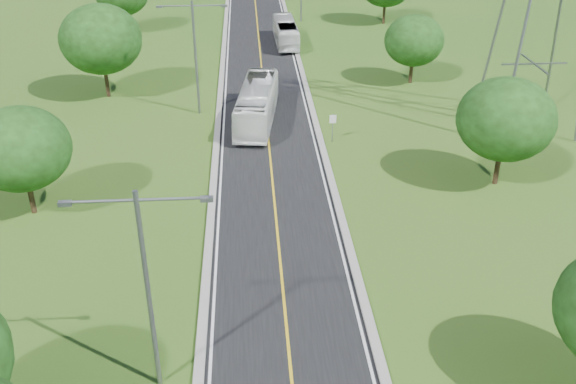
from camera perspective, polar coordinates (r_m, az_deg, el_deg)
name	(u,v)px	position (r m, az deg, el deg)	size (l,w,h in m)	color
ground	(261,62)	(73.07, -2.42, 11.49)	(260.00, 260.00, 0.00)	#2A5819
road	(259,46)	(78.81, -2.55, 12.80)	(8.00, 150.00, 0.06)	black
curb_left	(224,46)	(78.82, -5.72, 12.75)	(0.50, 150.00, 0.22)	gray
curb_right	(295,45)	(78.99, 0.61, 12.93)	(0.50, 150.00, 0.22)	gray
speed_limit_sign	(333,124)	(52.25, 3.99, 6.08)	(0.55, 0.09, 2.40)	slate
streetlight_near_left	(146,277)	(27.23, -12.49, -7.41)	(5.90, 0.25, 10.00)	slate
streetlight_mid_left	(195,49)	(57.15, -8.27, 12.49)	(5.90, 0.25, 10.00)	slate
tree_lb	(21,149)	(43.87, -22.67, 3.56)	(6.30, 6.30, 7.33)	black
tree_lc	(101,39)	(63.33, -16.31, 12.91)	(7.56, 7.56, 8.79)	black
tree_rb	(506,119)	(46.59, 18.79, 6.13)	(6.72, 6.72, 7.82)	black
tree_rc	(414,41)	(66.26, 11.14, 13.07)	(5.88, 5.88, 6.84)	black
bus_outbound	(286,32)	(79.36, -0.21, 14.04)	(2.40, 10.24, 2.85)	white
bus_inbound	(257,104)	(56.06, -2.77, 7.85)	(2.76, 11.82, 3.29)	white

